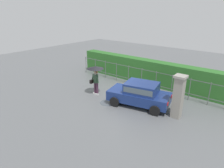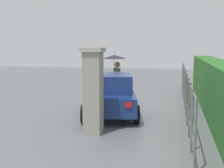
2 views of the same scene
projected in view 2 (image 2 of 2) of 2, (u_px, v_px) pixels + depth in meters
ground_plane at (124, 104)px, 12.36m from camera, size 40.00×40.00×0.00m
car at (110, 93)px, 10.43m from camera, size 3.97×2.48×1.48m
pedestrian at (115, 66)px, 13.56m from camera, size 1.12×1.12×2.05m
gate_pillar at (93, 90)px, 8.11m from camera, size 0.60×0.60×2.42m
fence_section at (186, 88)px, 11.30m from camera, size 12.00×0.05×1.50m
hedge_row at (215, 86)px, 11.05m from camera, size 12.95×0.90×1.90m
puddle_near at (97, 104)px, 12.41m from camera, size 1.03×1.03×0.00m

